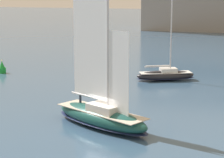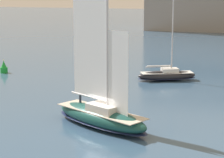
{
  "view_description": "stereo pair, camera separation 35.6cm",
  "coord_description": "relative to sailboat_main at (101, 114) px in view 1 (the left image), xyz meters",
  "views": [
    {
      "loc": [
        10.44,
        -31.72,
        10.83
      ],
      "look_at": [
        0.0,
        3.0,
        3.29
      ],
      "focal_mm": 70.0,
      "sensor_mm": 36.0,
      "label": 1
    },
    {
      "loc": [
        10.78,
        -31.61,
        10.83
      ],
      "look_at": [
        0.0,
        3.0,
        3.29
      ],
      "focal_mm": 70.0,
      "sensor_mm": 36.0,
      "label": 2
    }
  ],
  "objects": [
    {
      "name": "sailboat_main",
      "position": [
        0.0,
        0.0,
        0.0
      ],
      "size": [
        9.64,
        6.72,
        13.04
      ],
      "color": "#194C47",
      "rests_on": "ground"
    },
    {
      "name": "channel_buoy",
      "position": [
        -19.39,
        17.69,
        -0.36
      ],
      "size": [
        0.95,
        0.95,
        1.75
      ],
      "color": "green",
      "rests_on": "ground"
    },
    {
      "name": "ground_plane",
      "position": [
        -0.01,
        0.0,
        -1.04
      ],
      "size": [
        400.0,
        400.0,
        0.0
      ],
      "primitive_type": "plane",
      "color": "#385675"
    },
    {
      "name": "sailboat_moored_mid_channel",
      "position": [
        1.83,
        19.27,
        -0.38
      ],
      "size": [
        7.27,
        4.76,
        9.76
      ],
      "color": "#232328",
      "rests_on": "ground"
    }
  ]
}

